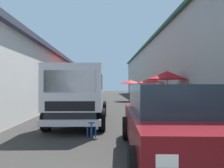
# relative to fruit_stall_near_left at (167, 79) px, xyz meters

# --- Properties ---
(ground) EXTENTS (90.00, 90.00, 0.00)m
(ground) POSITION_rel_fruit_stall_near_left_xyz_m (2.93, 2.93, -1.83)
(ground) COLOR #33302D
(building_left_whitewash) EXTENTS (49.80, 7.50, 3.65)m
(building_left_whitewash) POSITION_rel_fruit_stall_near_left_xyz_m (5.18, 10.37, 0.00)
(building_left_whitewash) COLOR silver
(building_left_whitewash) RESTS_ON ground
(building_right_concrete) EXTENTS (49.80, 7.50, 6.25)m
(building_right_concrete) POSITION_rel_fruit_stall_near_left_xyz_m (5.18, -4.51, 1.30)
(building_right_concrete) COLOR #A39E93
(building_right_concrete) RESTS_ON ground
(fruit_stall_near_left) EXTENTS (2.35, 2.35, 2.39)m
(fruit_stall_near_left) POSITION_rel_fruit_stall_near_left_xyz_m (0.00, 0.00, 0.00)
(fruit_stall_near_left) COLOR #9E9EA3
(fruit_stall_near_left) RESTS_ON ground
(fruit_stall_near_right) EXTENTS (2.21, 2.21, 2.16)m
(fruit_stall_near_right) POSITION_rel_fruit_stall_near_left_xyz_m (4.30, 0.05, -0.16)
(fruit_stall_near_right) COLOR #9E9EA3
(fruit_stall_near_right) RESTS_ON ground
(fruit_stall_far_right) EXTENTS (2.16, 2.16, 2.08)m
(fruit_stall_far_right) POSITION_rel_fruit_stall_near_left_xyz_m (7.14, 1.25, -0.29)
(fruit_stall_far_right) COLOR #9E9EA3
(fruit_stall_far_right) RESTS_ON ground
(fruit_stall_mid_lane) EXTENTS (2.88, 2.88, 2.46)m
(fruit_stall_mid_lane) POSITION_rel_fruit_stall_near_left_xyz_m (1.30, 5.39, 0.13)
(fruit_stall_mid_lane) COLOR #9E9EA3
(fruit_stall_mid_lane) RESTS_ON ground
(fruit_stall_far_left) EXTENTS (2.59, 2.59, 2.37)m
(fruit_stall_far_left) POSITION_rel_fruit_stall_near_left_xyz_m (5.39, 5.72, 0.04)
(fruit_stall_far_left) COLOR #9E9EA3
(fruit_stall_far_left) RESTS_ON ground
(hatchback_car) EXTENTS (4.00, 2.09, 1.45)m
(hatchback_car) POSITION_rel_fruit_stall_near_left_xyz_m (-7.83, 2.30, -1.09)
(hatchback_car) COLOR #600F14
(hatchback_car) RESTS_ON ground
(delivery_truck) EXTENTS (4.94, 2.01, 2.08)m
(delivery_truck) POSITION_rel_fruit_stall_near_left_xyz_m (-4.78, 4.63, -0.79)
(delivery_truck) COLOR black
(delivery_truck) RESTS_ON ground
(vendor_by_crates) EXTENTS (0.42, 0.54, 1.56)m
(vendor_by_crates) POSITION_rel_fruit_stall_near_left_xyz_m (-0.55, 5.68, -0.94)
(vendor_by_crates) COLOR navy
(vendor_by_crates) RESTS_ON ground
(vendor_in_shade) EXTENTS (0.33, 0.64, 1.68)m
(vendor_in_shade) POSITION_rel_fruit_stall_near_left_xyz_m (2.90, -0.20, -0.85)
(vendor_in_shade) COLOR #665B4C
(vendor_in_shade) RESTS_ON ground
(parked_scooter) EXTENTS (1.69, 0.47, 1.14)m
(parked_scooter) POSITION_rel_fruit_stall_near_left_xyz_m (-2.21, 0.21, -1.38)
(parked_scooter) COLOR black
(parked_scooter) RESTS_ON ground
(plastic_stool) EXTENTS (0.30, 0.30, 0.43)m
(plastic_stool) POSITION_rel_fruit_stall_near_left_xyz_m (-6.23, 4.04, -1.50)
(plastic_stool) COLOR #194CB2
(plastic_stool) RESTS_ON ground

